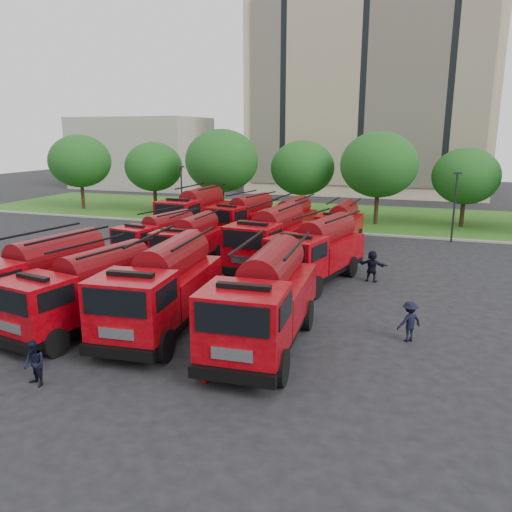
{
  "coord_description": "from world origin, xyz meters",
  "views": [
    {
      "loc": [
        9.92,
        -21.5,
        7.83
      ],
      "look_at": [
        2.07,
        1.6,
        1.8
      ],
      "focal_mm": 35.0,
      "sensor_mm": 36.0,
      "label": 1
    }
  ],
  "objects_px": {
    "fire_truck_2": "(163,287)",
    "firefighter_2": "(204,381)",
    "fire_truck_0": "(37,278)",
    "fire_truck_5": "(190,241)",
    "fire_truck_9": "(244,217)",
    "fire_truck_4": "(159,237)",
    "firefighter_1": "(37,386)",
    "fire_truck_6": "(271,238)",
    "firefighter_3": "(408,341)",
    "fire_truck_10": "(289,221)",
    "fire_truck_1": "(86,290)",
    "fire_truck_3": "(264,300)",
    "firefighter_4": "(142,274)",
    "fire_truck_8": "(195,212)",
    "fire_truck_11": "(341,225)",
    "firefighter_5": "(371,281)",
    "firefighter_0": "(247,377)",
    "fire_truck_7": "(318,251)"
  },
  "relations": [
    {
      "from": "fire_truck_6",
      "to": "firefighter_5",
      "type": "height_order",
      "value": "fire_truck_6"
    },
    {
      "from": "fire_truck_1",
      "to": "fire_truck_8",
      "type": "height_order",
      "value": "fire_truck_8"
    },
    {
      "from": "firefighter_1",
      "to": "fire_truck_2",
      "type": "bearing_deg",
      "value": 94.72
    },
    {
      "from": "firefighter_5",
      "to": "fire_truck_9",
      "type": "bearing_deg",
      "value": -30.61
    },
    {
      "from": "fire_truck_2",
      "to": "firefighter_2",
      "type": "xyz_separation_m",
      "value": [
        3.41,
        -3.54,
        -1.78
      ]
    },
    {
      "from": "fire_truck_2",
      "to": "fire_truck_11",
      "type": "xyz_separation_m",
      "value": [
        4.22,
        17.98,
        -0.28
      ]
    },
    {
      "from": "fire_truck_9",
      "to": "fire_truck_2",
      "type": "bearing_deg",
      "value": -68.27
    },
    {
      "from": "firefighter_3",
      "to": "firefighter_1",
      "type": "bearing_deg",
      "value": -6.04
    },
    {
      "from": "fire_truck_2",
      "to": "fire_truck_0",
      "type": "bearing_deg",
      "value": 178.0
    },
    {
      "from": "fire_truck_0",
      "to": "fire_truck_4",
      "type": "bearing_deg",
      "value": 98.88
    },
    {
      "from": "fire_truck_4",
      "to": "fire_truck_8",
      "type": "relative_size",
      "value": 0.83
    },
    {
      "from": "fire_truck_10",
      "to": "firefighter_1",
      "type": "height_order",
      "value": "fire_truck_10"
    },
    {
      "from": "fire_truck_4",
      "to": "firefighter_1",
      "type": "xyz_separation_m",
      "value": [
        4.45,
        -15.8,
        -1.45
      ]
    },
    {
      "from": "fire_truck_2",
      "to": "firefighter_1",
      "type": "xyz_separation_m",
      "value": [
        -1.52,
        -5.55,
        -1.78
      ]
    },
    {
      "from": "firefighter_1",
      "to": "firefighter_4",
      "type": "relative_size",
      "value": 0.82
    },
    {
      "from": "fire_truck_10",
      "to": "fire_truck_1",
      "type": "bearing_deg",
      "value": -95.59
    },
    {
      "from": "fire_truck_9",
      "to": "fire_truck_11",
      "type": "xyz_separation_m",
      "value": [
        7.33,
        -0.1,
        -0.12
      ]
    },
    {
      "from": "fire_truck_6",
      "to": "fire_truck_10",
      "type": "relative_size",
      "value": 1.14
    },
    {
      "from": "fire_truck_5",
      "to": "firefighter_4",
      "type": "distance_m",
      "value": 3.58
    },
    {
      "from": "firefighter_1",
      "to": "firefighter_2",
      "type": "xyz_separation_m",
      "value": [
        4.93,
        2.02,
        0.0
      ]
    },
    {
      "from": "fire_truck_2",
      "to": "firefighter_5",
      "type": "relative_size",
      "value": 4.64
    },
    {
      "from": "fire_truck_5",
      "to": "fire_truck_6",
      "type": "relative_size",
      "value": 0.81
    },
    {
      "from": "fire_truck_2",
      "to": "firefighter_2",
      "type": "distance_m",
      "value": 5.23
    },
    {
      "from": "fire_truck_3",
      "to": "fire_truck_8",
      "type": "bearing_deg",
      "value": 119.07
    },
    {
      "from": "fire_truck_5",
      "to": "firefighter_0",
      "type": "bearing_deg",
      "value": -57.9
    },
    {
      "from": "fire_truck_10",
      "to": "firefighter_3",
      "type": "distance_m",
      "value": 18.49
    },
    {
      "from": "fire_truck_11",
      "to": "firefighter_4",
      "type": "relative_size",
      "value": 3.61
    },
    {
      "from": "fire_truck_1",
      "to": "fire_truck_10",
      "type": "bearing_deg",
      "value": 90.19
    },
    {
      "from": "fire_truck_4",
      "to": "fire_truck_7",
      "type": "xyz_separation_m",
      "value": [
        10.48,
        -1.56,
        0.25
      ]
    },
    {
      "from": "firefighter_5",
      "to": "firefighter_3",
      "type": "bearing_deg",
      "value": 114.62
    },
    {
      "from": "firefighter_1",
      "to": "firefighter_2",
      "type": "height_order",
      "value": "firefighter_2"
    },
    {
      "from": "fire_truck_7",
      "to": "fire_truck_5",
      "type": "bearing_deg",
      "value": -173.11
    },
    {
      "from": "fire_truck_4",
      "to": "firefighter_3",
      "type": "distance_m",
      "value": 17.65
    },
    {
      "from": "fire_truck_2",
      "to": "firefighter_3",
      "type": "bearing_deg",
      "value": 6.3
    },
    {
      "from": "fire_truck_9",
      "to": "fire_truck_3",
      "type": "bearing_deg",
      "value": -55.75
    },
    {
      "from": "fire_truck_9",
      "to": "firefighter_5",
      "type": "bearing_deg",
      "value": -27.11
    },
    {
      "from": "fire_truck_5",
      "to": "firefighter_5",
      "type": "bearing_deg",
      "value": -1.18
    },
    {
      "from": "fire_truck_9",
      "to": "fire_truck_10",
      "type": "relative_size",
      "value": 1.05
    },
    {
      "from": "fire_truck_8",
      "to": "fire_truck_11",
      "type": "bearing_deg",
      "value": 1.74
    },
    {
      "from": "firefighter_3",
      "to": "fire_truck_11",
      "type": "bearing_deg",
      "value": -111.79
    },
    {
      "from": "fire_truck_4",
      "to": "fire_truck_5",
      "type": "bearing_deg",
      "value": -2.33
    },
    {
      "from": "fire_truck_9",
      "to": "firefighter_0",
      "type": "xyz_separation_m",
      "value": [
        7.72,
        -20.92,
        -1.62
      ]
    },
    {
      "from": "fire_truck_3",
      "to": "fire_truck_5",
      "type": "distance_m",
      "value": 12.65
    },
    {
      "from": "fire_truck_0",
      "to": "fire_truck_5",
      "type": "relative_size",
      "value": 1.2
    },
    {
      "from": "fire_truck_10",
      "to": "firefighter_3",
      "type": "bearing_deg",
      "value": -55.47
    },
    {
      "from": "fire_truck_4",
      "to": "fire_truck_7",
      "type": "distance_m",
      "value": 10.6
    },
    {
      "from": "fire_truck_3",
      "to": "fire_truck_8",
      "type": "height_order",
      "value": "fire_truck_8"
    },
    {
      "from": "fire_truck_9",
      "to": "firefighter_4",
      "type": "distance_m",
      "value": 11.47
    },
    {
      "from": "firefighter_2",
      "to": "fire_truck_8",
      "type": "bearing_deg",
      "value": 43.85
    },
    {
      "from": "fire_truck_2",
      "to": "fire_truck_7",
      "type": "xyz_separation_m",
      "value": [
        4.52,
        8.68,
        -0.07
      ]
    }
  ]
}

